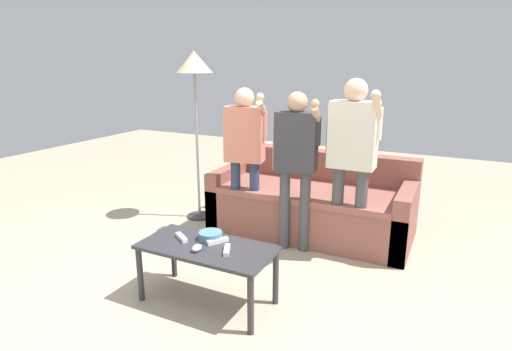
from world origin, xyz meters
TOP-DOWN VIEW (x-y plane):
  - ground_plane at (0.00, 0.00)m, footprint 12.00×12.00m
  - couch at (0.15, 1.61)m, footprint 1.99×0.89m
  - coffee_table at (-0.08, -0.01)m, footprint 0.97×0.46m
  - snack_bowl at (-0.12, 0.10)m, footprint 0.17×0.17m
  - game_remote_nunchuk at (-0.10, -0.10)m, footprint 0.06×0.09m
  - floor_lamp at (-1.11, 1.42)m, footprint 0.38×0.38m
  - player_left at (-0.41, 1.20)m, footprint 0.46×0.28m
  - player_center at (0.15, 1.11)m, footprint 0.45×0.29m
  - player_right at (0.63, 1.19)m, footprint 0.47×0.33m
  - game_remote_wand_near at (-0.31, 0.01)m, footprint 0.15×0.12m
  - game_remote_wand_far at (0.10, -0.03)m, footprint 0.10×0.15m
  - game_remote_wand_spare at (-0.04, 0.07)m, footprint 0.12×0.15m

SIDE VIEW (x-z plane):
  - ground_plane at x=0.00m, z-range 0.00..0.00m
  - couch at x=0.15m, z-range -0.11..0.68m
  - coffee_table at x=-0.08m, z-range 0.16..0.60m
  - game_remote_wand_spare at x=-0.04m, z-range 0.44..0.47m
  - game_remote_wand_near at x=-0.31m, z-range 0.44..0.47m
  - game_remote_wand_far at x=0.10m, z-range 0.44..0.47m
  - game_remote_nunchuk at x=-0.10m, z-range 0.44..0.49m
  - snack_bowl at x=-0.12m, z-range 0.44..0.50m
  - player_center at x=0.15m, z-range 0.19..1.65m
  - player_left at x=-0.41m, z-range 0.19..1.66m
  - player_right at x=0.63m, z-range 0.20..1.78m
  - floor_lamp at x=-1.11m, z-range 0.69..2.50m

